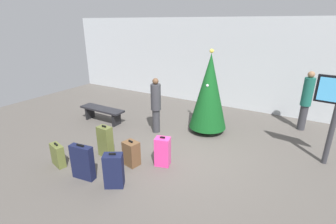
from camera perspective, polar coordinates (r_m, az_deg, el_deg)
name	(u,v)px	position (r m, az deg, el deg)	size (l,w,h in m)	color
ground_plane	(184,155)	(6.36, 3.76, -10.01)	(16.00, 16.00, 0.00)	#514C47
back_wall	(238,65)	(9.75, 15.96, 10.54)	(16.00, 0.20, 3.37)	#B7BCC1
holiday_tree	(209,92)	(7.32, 9.56, 4.67)	(1.12, 1.12, 2.50)	#4C3319
waiting_bench	(102,111)	(8.53, -15.01, 0.13)	(1.62, 0.44, 0.48)	black
traveller_0	(156,104)	(7.30, -2.83, 1.79)	(0.37, 0.37, 1.68)	#333338
traveller_1	(306,99)	(8.54, 29.42, 2.57)	(0.43, 0.43, 1.85)	#333338
suitcase_0	(131,153)	(5.90, -8.50, -9.47)	(0.40, 0.34, 0.63)	brown
suitcase_1	(58,155)	(6.37, -24.20, -9.11)	(0.45, 0.27, 0.57)	#59602D
suitcase_2	(83,162)	(5.63, -19.21, -10.95)	(0.53, 0.24, 0.81)	#141938
suitcase_3	(163,152)	(5.80, -1.26, -9.17)	(0.40, 0.34, 0.74)	#E5388C
suitcase_4	(105,141)	(6.36, -14.33, -6.61)	(0.36, 0.24, 0.82)	#59602D
suitcase_5	(114,171)	(5.23, -12.48, -13.12)	(0.46, 0.42, 0.76)	#141938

